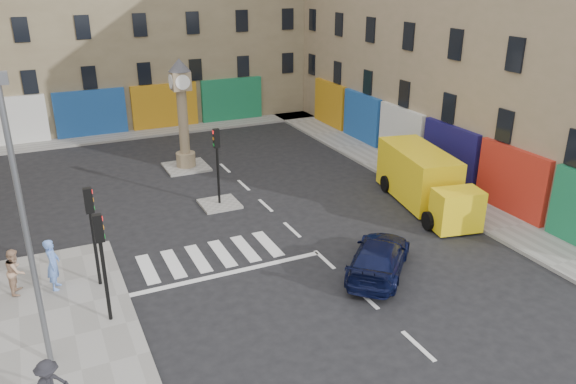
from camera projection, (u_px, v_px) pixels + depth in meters
ground at (337, 271)px, 21.30m from camera, size 120.00×120.00×0.00m
sidewalk_right at (382, 162)px, 33.10m from camera, size 2.60×30.00×0.15m
sidewalk_far at (126, 135)px, 38.39m from camera, size 32.00×2.40×0.15m
island_near at (220, 204)px, 27.23m from camera, size 1.80×1.80×0.12m
island_far at (186, 167)px, 32.28m from camera, size 2.40×2.40×0.12m
building_right at (481, 18)px, 32.62m from camera, size 10.00×30.00×16.00m
building_far at (99, 1)px, 40.13m from camera, size 32.00×10.00×17.00m
traffic_light_left_near at (101, 251)px, 17.25m from camera, size 0.28×0.22×3.70m
traffic_light_left_far at (92, 221)px, 19.27m from camera, size 0.28×0.22×3.70m
traffic_light_island at (217, 154)px, 26.29m from camera, size 0.28×0.22×3.70m
lamp_post at (23, 214)px, 14.52m from camera, size 0.50×0.25×8.30m
clock_pillar at (182, 107)px, 30.98m from camera, size 1.20×1.20×6.10m
navy_sedan at (379, 257)px, 20.97m from camera, size 4.52×4.60×1.33m
yellow_van at (424, 180)px, 26.89m from camera, size 3.43×7.28×2.55m
pedestrian_blue at (53, 264)px, 19.58m from camera, size 0.59×0.77×1.90m
pedestrian_tan at (16, 271)px, 19.39m from camera, size 0.76×0.90×1.65m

